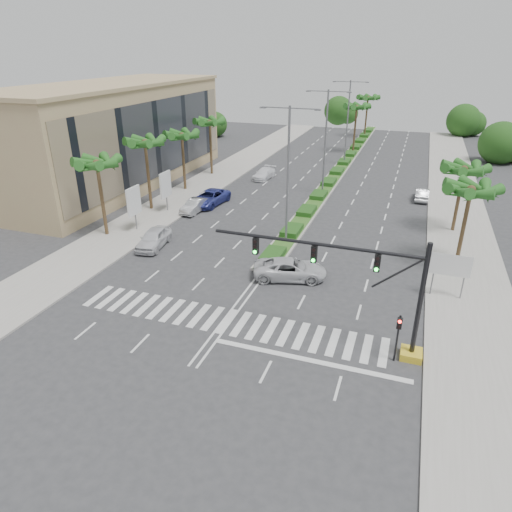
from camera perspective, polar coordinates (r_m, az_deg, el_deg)
The scene contains 28 objects.
ground at distance 30.15m, azimuth -3.67°, elevation -8.13°, with size 160.00×160.00×0.00m, color #333335.
footpath_right at distance 46.43m, azimuth 24.26°, elevation 1.96°, with size 6.00×120.00×0.15m, color gray.
footpath_left at distance 52.68m, azimuth -10.57°, elevation 6.34°, with size 6.00×120.00×0.15m, color gray.
median at distance 70.84m, azimuth 10.80°, elevation 11.07°, with size 2.20×75.00×0.20m, color gray.
median_grass at distance 70.81m, azimuth 10.81°, elevation 11.16°, with size 1.80×75.00×0.04m, color #2C6221.
building at distance 61.95m, azimuth -17.23°, elevation 14.08°, with size 12.00×36.00×12.00m, color tan.
signal_gantry at distance 26.55m, azimuth 14.98°, elevation -5.22°, with size 12.60×1.20×7.20m.
pedestrian_signal at distance 26.68m, azimuth 17.36°, elevation -8.95°, with size 0.28×0.36×3.00m.
direction_sign at distance 34.30m, azimuth 23.14°, elevation -1.27°, with size 2.70×0.11×3.40m.
billboard_near at distance 45.03m, azimuth -15.03°, elevation 6.60°, with size 0.18×2.10×4.35m.
billboard_far at distance 49.86m, azimuth -11.24°, elevation 8.71°, with size 0.18×2.10×4.35m.
palm_left_near at distance 43.68m, azimuth -19.25°, elevation 10.62°, with size 4.57×4.68×7.55m.
palm_left_mid at distance 49.96m, azimuth -13.68°, elevation 13.38°, with size 4.57×4.68×7.95m.
palm_left_far at distance 56.83m, azimuth -9.24°, elevation 14.46°, with size 4.57×4.68×7.35m.
palm_left_end at distance 63.82m, azimuth -5.79°, elevation 16.11°, with size 4.57×4.68×7.75m.
palm_right_near at distance 38.79m, azimuth 25.25°, elevation 7.23°, with size 4.57×4.68×7.05m.
palm_right_far at distance 46.58m, azimuth 24.53°, elevation 9.61°, with size 4.57×4.68×6.75m.
palm_median_a at distance 79.39m, azimuth 12.48°, elevation 17.57°, with size 4.57×4.68×8.05m.
palm_median_b at distance 94.20m, azimuth 13.82°, elevation 18.50°, with size 4.57×4.68×8.05m.
streetlight_near at distance 39.73m, azimuth 4.02°, elevation 10.80°, with size 5.10×0.25×12.00m.
streetlight_mid at distance 55.00m, azimuth 8.70°, elevation 14.49°, with size 5.10×0.25×12.00m.
streetlight_far at distance 70.59m, azimuth 11.39°, elevation 16.53°, with size 5.10×0.25×12.00m.
car_parked_a at distance 41.54m, azimuth -12.67°, elevation 2.17°, with size 1.93×4.80×1.64m, color silver.
car_parked_b at distance 49.86m, azimuth -7.64°, elevation 6.24°, with size 1.49×4.28×1.41m, color #AFB0B4.
car_parked_c at distance 52.03m, azimuth -5.81°, elevation 7.25°, with size 2.69×5.83×1.62m, color navy.
car_parked_d at distance 62.59m, azimuth 1.04°, elevation 10.26°, with size 1.94×4.78×1.39m, color white.
car_crossing at distance 35.10m, azimuth 4.28°, elevation -1.65°, with size 2.58×5.60×1.56m, color silver.
car_right at distance 56.88m, azimuth 20.04°, elevation 7.27°, with size 1.46×4.20×1.38m, color #BABBBF.
Camera 1 is at (10.19, -23.20, 16.35)m, focal length 32.00 mm.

